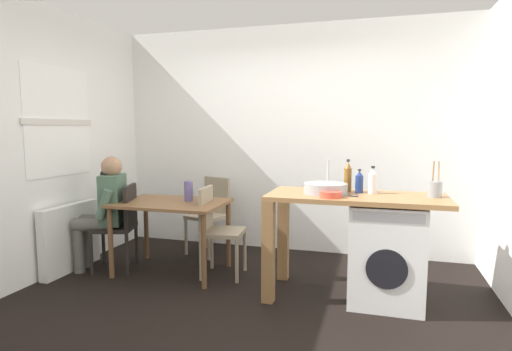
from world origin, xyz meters
TOP-DOWN VIEW (x-y plane):
  - ground_plane at (0.00, 0.00)m, footprint 5.46×5.46m
  - wall_back at (0.00, 1.75)m, footprint 4.60×0.10m
  - wall_window_side at (-2.15, 0.00)m, footprint 0.12×3.80m
  - radiator at (-2.02, 0.30)m, footprint 0.10×0.80m
  - dining_table at (-0.98, 0.55)m, footprint 1.10×0.76m
  - chair_person_seat at (-1.53, 0.48)m, footprint 0.50×0.50m
  - chair_opposite at (-0.50, 0.60)m, footprint 0.44×0.44m
  - chair_spare_by_wall at (-0.85, 1.32)m, footprint 0.51×0.51m
  - seated_person at (-1.68, 0.43)m, footprint 0.56×0.54m
  - kitchen_counter at (0.66, 0.39)m, footprint 1.50×0.68m
  - washing_machine at (1.13, 0.39)m, footprint 0.60×0.61m
  - sink_basin at (0.61, 0.39)m, footprint 0.38×0.38m
  - tap at (0.61, 0.57)m, footprint 0.02×0.02m
  - bottle_tall_green at (0.79, 0.56)m, footprint 0.07×0.07m
  - bottle_squat_brown at (0.89, 0.51)m, footprint 0.07×0.07m
  - bottle_clear_small at (1.00, 0.51)m, footprint 0.08×0.08m
  - mixing_bowl at (0.68, 0.19)m, footprint 0.18×0.18m
  - utensil_crock at (1.50, 0.44)m, footprint 0.11×0.11m
  - vase at (-0.83, 0.65)m, footprint 0.09×0.09m
  - scissors at (0.82, 0.29)m, footprint 0.15×0.06m

SIDE VIEW (x-z plane):
  - ground_plane at x=0.00m, z-range 0.00..0.00m
  - radiator at x=-2.02m, z-range 0.00..0.70m
  - washing_machine at x=1.13m, z-range 0.00..0.86m
  - chair_person_seat at x=-1.53m, z-range 0.06..0.96m
  - chair_opposite at x=-0.50m, z-range 0.06..0.96m
  - chair_spare_by_wall at x=-0.85m, z-range 0.06..0.96m
  - dining_table at x=-0.98m, z-range 0.27..1.01m
  - seated_person at x=-1.68m, z-range 0.07..1.27m
  - kitchen_counter at x=0.66m, z-range 0.30..1.22m
  - vase at x=-0.83m, z-range 0.74..0.95m
  - scissors at x=0.82m, z-range 0.92..0.93m
  - mixing_bowl at x=0.68m, z-range 0.92..0.97m
  - sink_basin at x=0.61m, z-range 0.92..1.01m
  - utensil_crock at x=1.50m, z-range 0.84..1.14m
  - bottle_squat_brown at x=0.89m, z-range 0.91..1.12m
  - bottle_clear_small at x=1.00m, z-range 0.91..1.15m
  - bottle_tall_green at x=0.79m, z-range 0.91..1.20m
  - tap at x=0.61m, z-range 0.92..1.20m
  - wall_back at x=0.00m, z-range 0.00..2.70m
  - wall_window_side at x=-2.15m, z-range 0.00..2.70m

